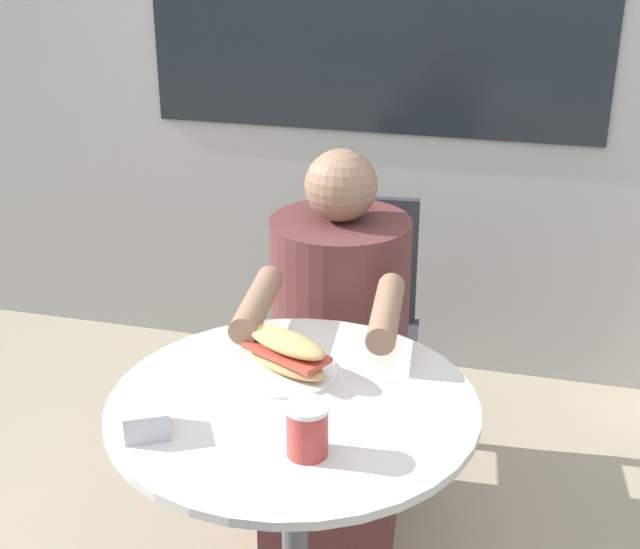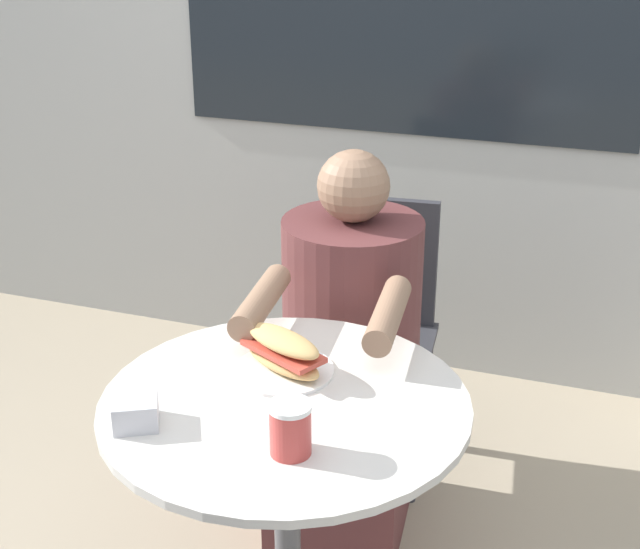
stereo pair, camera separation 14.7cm
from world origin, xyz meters
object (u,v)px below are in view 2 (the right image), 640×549
cafe_table (286,475)px  diner_chair (377,310)px  seated_diner (348,374)px  sandwich_on_plate (283,355)px  drink_cup (290,428)px

cafe_table → diner_chair: (-0.06, 0.96, -0.04)m
seated_diner → sandwich_on_plate: size_ratio=4.89×
seated_diner → drink_cup: seated_diner is taller
cafe_table → drink_cup: (0.08, -0.18, 0.25)m
seated_diner → diner_chair: bearing=-93.8°
seated_diner → cafe_table: bearing=88.5°
diner_chair → drink_cup: 1.18m
sandwich_on_plate → diner_chair: bearing=91.0°
cafe_table → diner_chair: 0.96m
seated_diner → sandwich_on_plate: bearing=84.1°
sandwich_on_plate → drink_cup: drink_cup is taller
drink_cup → seated_diner: bearing=99.4°
cafe_table → sandwich_on_plate: size_ratio=3.46×
sandwich_on_plate → drink_cup: bearing=-65.9°
cafe_table → seated_diner: bearing=94.6°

